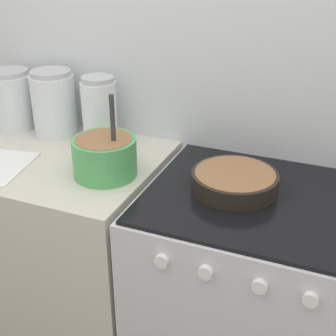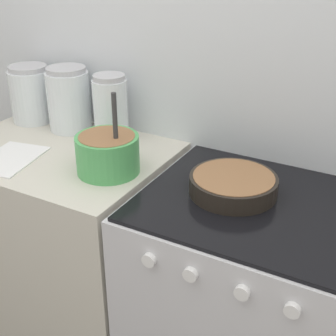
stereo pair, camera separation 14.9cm
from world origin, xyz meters
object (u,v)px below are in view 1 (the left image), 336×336
object	(u,v)px
storage_jar_left	(13,103)
storage_jar_middle	(54,107)
stove	(249,307)
baking_pan	(235,181)
mixing_bowl	(105,154)
storage_jar_right	(100,114)

from	to	relation	value
storage_jar_left	storage_jar_middle	xyz separation A→B (m)	(0.20, 0.00, 0.01)
stove	storage_jar_middle	distance (m)	1.05
stove	baking_pan	bearing A→B (deg)	171.27
mixing_bowl	storage_jar_middle	world-z (taller)	mixing_bowl
storage_jar_left	storage_jar_right	bearing A→B (deg)	0.00
storage_jar_left	storage_jar_right	xyz separation A→B (m)	(0.41, 0.00, 0.01)
storage_jar_left	stove	bearing A→B (deg)	-10.27
mixing_bowl	storage_jar_right	distance (m)	0.29
storage_jar_left	storage_jar_middle	world-z (taller)	storage_jar_middle
stove	storage_jar_left	bearing A→B (deg)	169.73
baking_pan	mixing_bowl	bearing A→B (deg)	-171.49
baking_pan	storage_jar_right	bearing A→B (deg)	162.63
baking_pan	storage_jar_middle	size ratio (longest dim) A/B	1.06
mixing_bowl	storage_jar_middle	distance (m)	0.44
mixing_bowl	storage_jar_left	size ratio (longest dim) A/B	1.19
stove	storage_jar_left	xyz separation A→B (m)	(-1.08, 0.19, 0.54)
storage_jar_left	storage_jar_middle	distance (m)	0.20
storage_jar_middle	storage_jar_right	size ratio (longest dim) A/B	1.01
storage_jar_right	storage_jar_middle	bearing A→B (deg)	180.00
baking_pan	storage_jar_left	bearing A→B (deg)	169.59
stove	baking_pan	size ratio (longest dim) A/B	3.25
mixing_bowl	storage_jar_right	size ratio (longest dim) A/B	1.11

